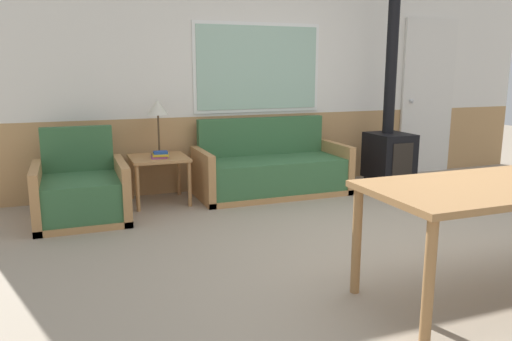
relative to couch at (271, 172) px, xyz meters
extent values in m
plane|color=gray|center=(0.34, -2.16, -0.26)|extent=(16.00, 16.00, 0.00)
cube|color=tan|center=(0.34, 0.47, 0.18)|extent=(7.20, 0.06, 0.88)
cube|color=silver|center=(0.34, 0.47, 1.53)|extent=(7.20, 0.06, 1.82)
cube|color=white|center=(0.00, 0.43, 1.17)|extent=(1.58, 0.01, 1.04)
cube|color=#99BCA8|center=(0.00, 0.42, 1.17)|extent=(1.50, 0.02, 0.96)
cube|color=#B27F4C|center=(0.00, -0.03, -0.23)|extent=(1.72, 0.77, 0.06)
cube|color=#38663D|center=(0.00, -0.05, -0.02)|extent=(1.56, 0.69, 0.35)
cube|color=#38663D|center=(0.00, 0.31, 0.37)|extent=(1.56, 0.10, 0.44)
cube|color=#B27F4C|center=(-0.82, -0.03, 0.02)|extent=(0.08, 0.77, 0.55)
cube|color=#B27F4C|center=(0.82, -0.03, 0.02)|extent=(0.08, 0.77, 0.55)
cube|color=#B27F4C|center=(-2.08, -0.31, -0.23)|extent=(0.84, 0.87, 0.06)
cube|color=#38663D|center=(-2.08, -0.33, -0.02)|extent=(0.68, 0.79, 0.35)
cube|color=#38663D|center=(-2.08, 0.08, 0.37)|extent=(0.68, 0.10, 0.45)
cube|color=#B27F4C|center=(-2.46, -0.31, 0.02)|extent=(0.08, 0.87, 0.55)
cube|color=#B27F4C|center=(-1.70, -0.31, 0.02)|extent=(0.08, 0.87, 0.55)
cube|color=#B27F4C|center=(-1.27, 0.07, 0.23)|extent=(0.59, 0.59, 0.03)
cylinder|color=#B27F4C|center=(-1.54, -0.20, -0.02)|extent=(0.04, 0.04, 0.47)
cylinder|color=#B27F4C|center=(-1.01, -0.20, -0.02)|extent=(0.04, 0.04, 0.47)
cylinder|color=#B27F4C|center=(-1.54, 0.34, -0.02)|extent=(0.04, 0.04, 0.47)
cylinder|color=#B27F4C|center=(-1.01, 0.34, -0.02)|extent=(0.04, 0.04, 0.47)
cylinder|color=#4C3823|center=(-1.24, 0.17, 0.25)|extent=(0.17, 0.17, 0.02)
cylinder|color=#4C3823|center=(-1.24, 0.17, 0.47)|extent=(0.02, 0.02, 0.42)
cone|color=beige|center=(-1.24, 0.17, 0.76)|extent=(0.22, 0.22, 0.16)
cube|color=#994C84|center=(-1.28, -0.03, 0.26)|extent=(0.17, 0.14, 0.02)
cube|color=gold|center=(-1.27, -0.03, 0.28)|extent=(0.18, 0.16, 0.02)
cube|color=#234799|center=(-1.27, -0.03, 0.30)|extent=(0.15, 0.12, 0.03)
cylinder|color=#9E7042|center=(-0.49, -3.27, 0.09)|extent=(0.06, 0.06, 0.70)
cylinder|color=#9E7042|center=(-0.49, -2.59, 0.09)|extent=(0.06, 0.06, 0.70)
cylinder|color=black|center=(1.30, -0.38, -0.21)|extent=(0.04, 0.04, 0.10)
cylinder|color=black|center=(1.66, -0.38, -0.21)|extent=(0.04, 0.04, 0.10)
cylinder|color=black|center=(1.30, 0.04, -0.21)|extent=(0.04, 0.04, 0.10)
cylinder|color=black|center=(1.66, 0.04, -0.21)|extent=(0.04, 0.04, 0.10)
cube|color=black|center=(1.48, -0.17, 0.12)|extent=(0.46, 0.52, 0.55)
cube|color=black|center=(1.48, -0.43, 0.12)|extent=(0.27, 0.01, 0.39)
cylinder|color=black|center=(1.48, -0.12, 1.33)|extent=(0.13, 0.13, 1.86)
cube|color=silver|center=(2.48, 0.42, 0.78)|extent=(0.83, 0.04, 2.07)
sphere|color=silver|center=(2.19, 0.38, 0.74)|extent=(0.06, 0.06, 0.06)
camera|label=1|loc=(-2.16, -5.18, 1.17)|focal=35.00mm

